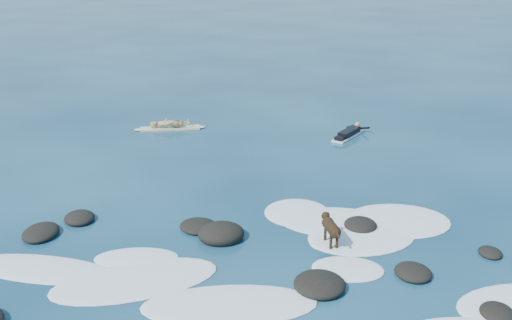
{
  "coord_description": "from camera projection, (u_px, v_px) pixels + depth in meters",
  "views": [
    {
      "loc": [
        0.18,
        -13.12,
        7.24
      ],
      "look_at": [
        -0.78,
        4.0,
        0.9
      ],
      "focal_mm": 40.0,
      "sensor_mm": 36.0,
      "label": 1
    }
  ],
  "objects": [
    {
      "name": "ground",
      "position": [
        277.0,
        246.0,
        14.81
      ],
      "size": [
        160.0,
        160.0,
        0.0
      ],
      "primitive_type": "plane",
      "color": "#0A2642",
      "rests_on": "ground"
    },
    {
      "name": "reef_rocks",
      "position": [
        322.0,
        271.0,
        13.45
      ],
      "size": [
        14.34,
        6.47,
        0.56
      ],
      "color": "black",
      "rests_on": "ground"
    },
    {
      "name": "breaking_foam",
      "position": [
        301.0,
        258.0,
        14.23
      ],
      "size": [
        14.69,
        7.34,
        0.12
      ],
      "color": "white",
      "rests_on": "ground"
    },
    {
      "name": "standing_surfer_rig",
      "position": [
        169.0,
        114.0,
        24.2
      ],
      "size": [
        3.03,
        1.01,
        1.73
      ],
      "rotation": [
        0.0,
        0.0,
        0.2
      ],
      "color": "beige",
      "rests_on": "ground"
    },
    {
      "name": "paddling_surfer_rig",
      "position": [
        349.0,
        133.0,
        23.46
      ],
      "size": [
        1.69,
        2.25,
        0.42
      ],
      "rotation": [
        0.0,
        0.0,
        1.02
      ],
      "color": "silver",
      "rests_on": "ground"
    },
    {
      "name": "dog",
      "position": [
        331.0,
        227.0,
        14.71
      ],
      "size": [
        0.53,
        1.21,
        0.79
      ],
      "rotation": [
        0.0,
        0.0,
        1.85
      ],
      "color": "black",
      "rests_on": "ground"
    }
  ]
}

